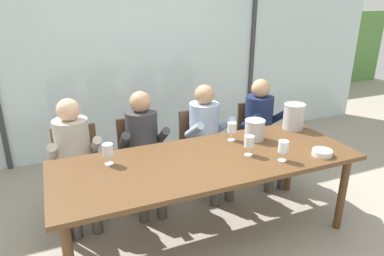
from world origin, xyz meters
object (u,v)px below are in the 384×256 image
at_px(chair_right_of_center, 257,134).
at_px(person_charcoal_jacket, 144,143).
at_px(person_beige_jumper, 75,154).
at_px(wine_glass_center_pour, 249,142).
at_px(dining_table, 208,166).
at_px(person_pale_blue_shirt, 208,133).
at_px(chair_center, 200,143).
at_px(tasting_bowl, 322,153).
at_px(person_navy_polo, 262,125).
at_px(chair_left_of_center, 140,153).
at_px(wine_glass_by_left_taster, 232,128).
at_px(wine_glass_near_bucket, 108,151).
at_px(ice_bucket_primary, 255,129).
at_px(chair_near_curtain, 78,165).
at_px(ice_bucket_secondary, 294,116).
at_px(wine_glass_by_right_taster, 283,147).

height_order(chair_right_of_center, person_charcoal_jacket, person_charcoal_jacket).
distance_m(person_beige_jumper, wine_glass_center_pour, 1.60).
relative_size(dining_table, person_pale_blue_shirt, 2.15).
height_order(chair_center, tasting_bowl, chair_center).
distance_m(person_beige_jumper, person_navy_polo, 2.05).
bearing_deg(chair_left_of_center, wine_glass_by_left_taster, -38.97).
xyz_separation_m(dining_table, chair_right_of_center, (1.07, 0.89, -0.20)).
bearing_deg(wine_glass_near_bucket, tasting_bowl, -17.61).
bearing_deg(wine_glass_by_left_taster, wine_glass_near_bucket, -177.19).
distance_m(chair_center, ice_bucket_primary, 0.82).
relative_size(chair_center, person_navy_polo, 0.73).
distance_m(chair_right_of_center, person_charcoal_jacket, 1.45).
distance_m(chair_near_curtain, wine_glass_center_pour, 1.68).
relative_size(person_charcoal_jacket, ice_bucket_secondary, 4.51).
distance_m(person_beige_jumper, wine_glass_by_left_taster, 1.48).
bearing_deg(wine_glass_near_bucket, person_pale_blue_shirt, 25.13).
height_order(dining_table, wine_glass_near_bucket, wine_glass_near_bucket).
bearing_deg(tasting_bowl, chair_near_curtain, 147.98).
bearing_deg(wine_glass_by_right_taster, ice_bucket_primary, 85.98).
bearing_deg(wine_glass_by_left_taster, tasting_bowl, -47.54).
distance_m(chair_center, person_navy_polo, 0.74).
height_order(wine_glass_by_left_taster, wine_glass_by_right_taster, same).
bearing_deg(wine_glass_by_right_taster, tasting_bowl, -7.67).
distance_m(wine_glass_near_bucket, wine_glass_center_pour, 1.17).
relative_size(chair_near_curtain, person_beige_jumper, 0.73).
bearing_deg(wine_glass_by_right_taster, chair_near_curtain, 143.33).
relative_size(person_beige_jumper, tasting_bowl, 7.05).
relative_size(chair_left_of_center, ice_bucket_secondary, 3.30).
height_order(person_navy_polo, wine_glass_by_left_taster, person_navy_polo).
relative_size(person_navy_polo, wine_glass_near_bucket, 6.82).
relative_size(dining_table, wine_glass_center_pour, 14.67).
distance_m(person_charcoal_jacket, person_navy_polo, 1.39).
xyz_separation_m(chair_near_curtain, wine_glass_near_bucket, (0.21, -0.65, 0.39)).
height_order(ice_bucket_primary, wine_glass_near_bucket, ice_bucket_primary).
relative_size(person_pale_blue_shirt, wine_glass_center_pour, 6.82).
bearing_deg(person_navy_polo, ice_bucket_primary, -132.62).
distance_m(dining_table, chair_center, 0.98).
relative_size(person_beige_jumper, person_pale_blue_shirt, 1.00).
bearing_deg(chair_left_of_center, ice_bucket_primary, -34.91).
xyz_separation_m(ice_bucket_primary, wine_glass_near_bucket, (-1.36, 0.01, 0.02)).
bearing_deg(chair_center, wine_glass_by_right_taster, -82.48).
distance_m(dining_table, ice_bucket_secondary, 1.16).
bearing_deg(wine_glass_center_pour, ice_bucket_secondary, 26.42).
bearing_deg(person_navy_polo, tasting_bowl, -98.66).
height_order(ice_bucket_primary, tasting_bowl, ice_bucket_primary).
height_order(chair_near_curtain, person_charcoal_jacket, person_charcoal_jacket).
bearing_deg(wine_glass_by_left_taster, person_charcoal_jacket, 146.91).
height_order(person_charcoal_jacket, ice_bucket_primary, person_charcoal_jacket).
height_order(dining_table, chair_right_of_center, chair_right_of_center).
relative_size(ice_bucket_primary, ice_bucket_secondary, 0.74).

